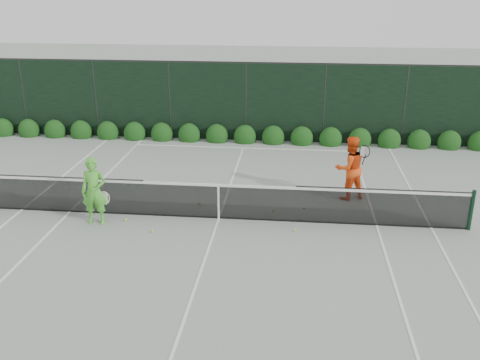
# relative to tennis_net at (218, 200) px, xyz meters

# --- Properties ---
(ground) EXTENTS (80.00, 80.00, 0.00)m
(ground) POSITION_rel_tennis_net_xyz_m (0.02, 0.00, -0.53)
(ground) COLOR gray
(ground) RESTS_ON ground
(tennis_net) EXTENTS (12.90, 0.10, 1.07)m
(tennis_net) POSITION_rel_tennis_net_xyz_m (0.00, 0.00, 0.00)
(tennis_net) COLOR #10321C
(tennis_net) RESTS_ON ground
(player_woman) EXTENTS (0.69, 0.49, 1.77)m
(player_woman) POSITION_rel_tennis_net_xyz_m (-3.10, -0.60, 0.35)
(player_woman) COLOR green
(player_woman) RESTS_ON ground
(player_man) EXTENTS (1.11, 1.01, 1.85)m
(player_man) POSITION_rel_tennis_net_xyz_m (3.54, 1.79, 0.40)
(player_man) COLOR #F74E14
(player_man) RESTS_ON ground
(court_lines) EXTENTS (11.03, 23.83, 0.01)m
(court_lines) POSITION_rel_tennis_net_xyz_m (0.02, 0.00, -0.53)
(court_lines) COLOR white
(court_lines) RESTS_ON ground
(windscreen_fence) EXTENTS (32.00, 21.07, 3.06)m
(windscreen_fence) POSITION_rel_tennis_net_xyz_m (0.02, -2.71, 0.98)
(windscreen_fence) COLOR black
(windscreen_fence) RESTS_ON ground
(hedge_row) EXTENTS (31.66, 0.65, 0.94)m
(hedge_row) POSITION_rel_tennis_net_xyz_m (0.02, 7.15, -0.30)
(hedge_row) COLOR #103A0F
(hedge_row) RESTS_ON ground
(tennis_balls) EXTENTS (4.73, 1.94, 0.07)m
(tennis_balls) POSITION_rel_tennis_net_xyz_m (0.20, 0.05, -0.50)
(tennis_balls) COLOR #BFF235
(tennis_balls) RESTS_ON ground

